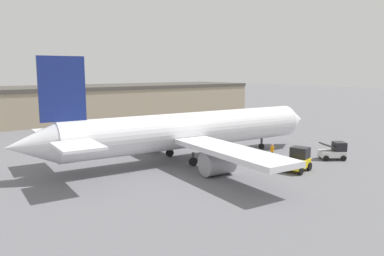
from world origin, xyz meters
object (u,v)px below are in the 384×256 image
Objects in this scene: baggage_tug at (297,160)px; ground_crew_worker at (272,151)px; belt_loader_truck at (334,151)px; airplane at (185,131)px.

ground_crew_worker is at bearing 56.33° from baggage_tug.
belt_loader_truck is at bearing -9.72° from baggage_tug.
baggage_tug is at bearing -140.07° from belt_loader_truck.
airplane is 12.43m from baggage_tug.
airplane is at bearing 108.13° from baggage_tug.
belt_loader_truck is (5.51, -4.39, 0.01)m from ground_crew_worker.
baggage_tug reaches higher than ground_crew_worker.
airplane is at bearing -179.68° from belt_loader_truck.
baggage_tug is (-1.84, -4.75, 0.13)m from ground_crew_worker.
airplane reaches higher than ground_crew_worker.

